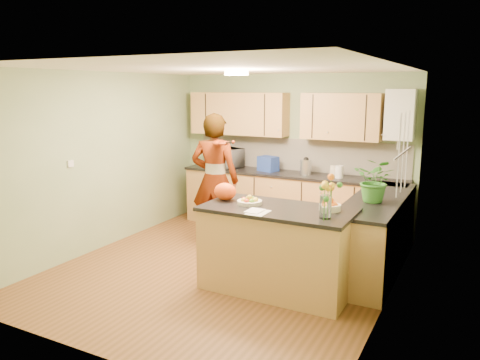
% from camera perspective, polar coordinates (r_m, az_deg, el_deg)
% --- Properties ---
extents(floor, '(4.50, 4.50, 0.00)m').
position_cam_1_polar(floor, '(6.10, -1.75, -10.74)').
color(floor, brown).
rests_on(floor, ground).
extents(ceiling, '(4.00, 4.50, 0.02)m').
position_cam_1_polar(ceiling, '(5.66, -1.90, 13.44)').
color(ceiling, white).
rests_on(ceiling, wall_back).
extents(wall_back, '(4.00, 0.02, 2.50)m').
position_cam_1_polar(wall_back, '(7.77, 6.36, 3.51)').
color(wall_back, gray).
rests_on(wall_back, floor).
extents(wall_front, '(4.00, 0.02, 2.50)m').
position_cam_1_polar(wall_front, '(3.99, -17.91, -4.23)').
color(wall_front, gray).
rests_on(wall_front, floor).
extents(wall_left, '(0.02, 4.50, 2.50)m').
position_cam_1_polar(wall_left, '(6.94, -16.37, 2.22)').
color(wall_left, gray).
rests_on(wall_left, floor).
extents(wall_right, '(0.02, 4.50, 2.50)m').
position_cam_1_polar(wall_right, '(5.09, 18.19, -1.00)').
color(wall_right, gray).
rests_on(wall_right, floor).
extents(back_counter, '(3.64, 0.62, 0.94)m').
position_cam_1_polar(back_counter, '(7.60, 6.12, -2.64)').
color(back_counter, tan).
rests_on(back_counter, floor).
extents(right_counter, '(0.62, 2.24, 0.94)m').
position_cam_1_polar(right_counter, '(6.15, 16.32, -6.36)').
color(right_counter, tan).
rests_on(right_counter, floor).
extents(splashback, '(3.60, 0.02, 0.52)m').
position_cam_1_polar(splashback, '(7.72, 7.01, 3.08)').
color(splashback, white).
rests_on(splashback, back_counter).
extents(upper_cabinets, '(3.20, 0.34, 0.70)m').
position_cam_1_polar(upper_cabinets, '(7.62, 4.75, 7.93)').
color(upper_cabinets, tan).
rests_on(upper_cabinets, wall_back).
extents(boiler, '(0.40, 0.30, 0.86)m').
position_cam_1_polar(boiler, '(7.11, 18.97, 7.52)').
color(boiler, white).
rests_on(boiler, wall_back).
extents(window_right, '(0.01, 1.30, 1.05)m').
position_cam_1_polar(window_right, '(5.63, 19.33, 3.15)').
color(window_right, white).
rests_on(window_right, wall_right).
extents(light_switch, '(0.02, 0.09, 0.09)m').
position_cam_1_polar(light_switch, '(6.51, -19.95, 1.88)').
color(light_switch, white).
rests_on(light_switch, wall_left).
extents(ceiling_lamp, '(0.30, 0.30, 0.07)m').
position_cam_1_polar(ceiling_lamp, '(5.93, -0.44, 12.97)').
color(ceiling_lamp, '#FFEABF').
rests_on(ceiling_lamp, ceiling).
extents(peninsula_island, '(1.68, 0.86, 0.97)m').
position_cam_1_polar(peninsula_island, '(5.36, 4.54, -8.36)').
color(peninsula_island, tan).
rests_on(peninsula_island, floor).
extents(fruit_dish, '(0.29, 0.29, 0.10)m').
position_cam_1_polar(fruit_dish, '(5.36, 1.18, -2.53)').
color(fruit_dish, beige).
rests_on(fruit_dish, peninsula_island).
extents(orange_bowl, '(0.23, 0.23, 0.14)m').
position_cam_1_polar(orange_bowl, '(5.17, 10.92, -3.04)').
color(orange_bowl, beige).
rests_on(orange_bowl, peninsula_island).
extents(flower_vase, '(0.29, 0.29, 0.53)m').
position_cam_1_polar(flower_vase, '(4.78, 10.47, -0.58)').
color(flower_vase, silver).
rests_on(flower_vase, peninsula_island).
extents(orange_bag, '(0.33, 0.30, 0.21)m').
position_cam_1_polar(orange_bag, '(5.54, -1.83, -1.40)').
color(orange_bag, '#DF4512').
rests_on(orange_bag, peninsula_island).
extents(papers, '(0.20, 0.27, 0.01)m').
position_cam_1_polar(papers, '(5.00, 2.22, -3.95)').
color(papers, white).
rests_on(papers, peninsula_island).
extents(violinist, '(0.78, 0.59, 1.93)m').
position_cam_1_polar(violinist, '(6.75, -3.09, -0.03)').
color(violinist, '#DB9F86').
rests_on(violinist, floor).
extents(violin, '(0.64, 0.55, 0.16)m').
position_cam_1_polar(violin, '(6.38, -2.60, 4.59)').
color(violin, '#500E05').
rests_on(violin, violinist).
extents(microwave, '(0.70, 0.58, 0.33)m').
position_cam_1_polar(microwave, '(8.02, -1.95, 2.77)').
color(microwave, white).
rests_on(microwave, back_counter).
extents(blue_box, '(0.35, 0.30, 0.24)m').
position_cam_1_polar(blue_box, '(7.64, 3.45, 1.99)').
color(blue_box, '#203A95').
rests_on(blue_box, back_counter).
extents(kettle, '(0.17, 0.17, 0.32)m').
position_cam_1_polar(kettle, '(7.38, 8.04, 1.67)').
color(kettle, silver).
rests_on(kettle, back_counter).
extents(jar_cream, '(0.12, 0.12, 0.17)m').
position_cam_1_polar(jar_cream, '(7.26, 11.34, 1.04)').
color(jar_cream, beige).
rests_on(jar_cream, back_counter).
extents(jar_white, '(0.15, 0.15, 0.19)m').
position_cam_1_polar(jar_white, '(7.18, 12.02, 0.97)').
color(jar_white, white).
rests_on(jar_white, back_counter).
extents(potted_plant, '(0.53, 0.48, 0.53)m').
position_cam_1_polar(potted_plant, '(5.73, 16.22, -0.04)').
color(potted_plant, '#347928').
rests_on(potted_plant, right_counter).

